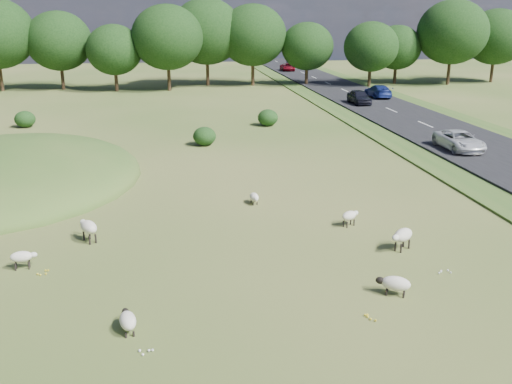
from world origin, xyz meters
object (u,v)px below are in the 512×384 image
sheep_3 (88,227)px  sheep_6 (350,216)px  car_5 (459,140)px  car_2 (293,61)px  sheep_1 (128,320)px  sheep_4 (395,283)px  sheep_0 (403,235)px  sheep_2 (22,257)px  car_4 (359,97)px  car_0 (378,91)px  car_1 (287,67)px  sheep_5 (254,197)px

sheep_3 → sheep_6: sheep_3 is taller
car_5 → car_2: bearing=87.1°
sheep_1 → sheep_4: size_ratio=0.94×
sheep_0 → sheep_2: 15.16m
car_4 → car_2: bearing=85.8°
car_5 → car_0: bearing=81.9°
sheep_0 → sheep_2: sheep_0 is taller
sheep_6 → car_5: (12.13, 13.10, 0.40)m
sheep_0 → car_0: (14.63, 42.95, 0.32)m
car_1 → car_2: car_2 is taller
sheep_4 → car_2: car_2 is taller
sheep_1 → car_1: (21.68, 81.99, 0.45)m
car_0 → car_2: size_ratio=1.02×
sheep_3 → car_4: size_ratio=0.31×
car_1 → car_5: (0.00, -60.94, 0.05)m
sheep_2 → car_1: car_1 is taller
sheep_5 → car_5: size_ratio=0.21×
sheep_1 → sheep_3: bearing=3.7°
car_1 → car_4: 38.70m
sheep_1 → car_1: bearing=-26.4°
sheep_5 → sheep_6: 5.50m
car_4 → sheep_4: bearing=-106.7°
sheep_2 → sheep_6: size_ratio=1.00×
sheep_4 → sheep_6: size_ratio=1.21×
sheep_3 → car_2: (27.62, 87.29, 0.29)m
car_5 → sheep_3: bearing=-150.9°
car_4 → car_1: bearing=90.0°
sheep_0 → sheep_1: 11.92m
sheep_5 → car_0: size_ratio=0.20×
sheep_2 → car_1: (25.98, 76.70, 0.35)m
car_1 → sheep_1: bearing=-104.8°
sheep_1 → car_5: 30.22m
sheep_4 → car_1: size_ratio=0.29×
sheep_0 → sheep_3: bearing=-48.8°
sheep_5 → car_2: (19.82, 83.26, 0.59)m
sheep_0 → sheep_4: 4.19m
sheep_5 → sheep_6: bearing=40.3°
sheep_2 → sheep_4: bearing=-23.4°
sheep_1 → car_2: bearing=-26.6°
sheep_5 → sheep_6: size_ratio=0.98×
sheep_3 → sheep_6: bearing=-119.5°
sheep_1 → sheep_5: 13.12m
sheep_4 → car_5: 23.59m
car_0 → car_5: bearing=81.9°
sheep_0 → car_2: size_ratio=0.26×
sheep_5 → car_2: 85.59m
sheep_4 → car_1: car_1 is taller
sheep_6 → sheep_3: bearing=149.2°
sheep_3 → car_0: (27.62, 40.05, 0.31)m
sheep_4 → car_0: 49.53m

